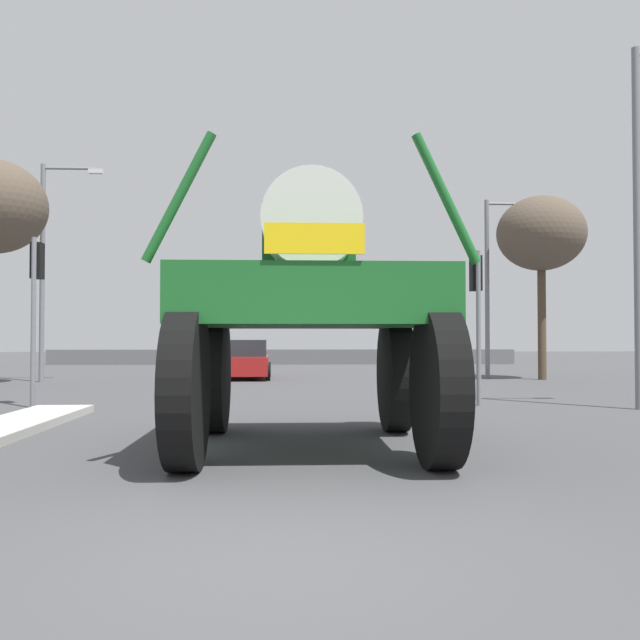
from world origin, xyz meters
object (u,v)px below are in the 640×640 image
(streetlight_far_left, at_px, (48,259))
(streetlight_far_right, at_px, (492,277))
(oversize_sprayer, at_px, (309,310))
(traffic_signal_near_right, at_px, (476,293))
(sedan_ahead, at_px, (246,360))
(traffic_signal_near_left, at_px, (36,284))
(bare_tree_right, at_px, (541,234))

(streetlight_far_left, xyz_separation_m, streetlight_far_right, (16.87, 1.63, -0.44))
(oversize_sprayer, height_order, traffic_signal_near_right, oversize_sprayer)
(sedan_ahead, distance_m, traffic_signal_near_left, 12.19)
(streetlight_far_left, bearing_deg, traffic_signal_near_right, -35.87)
(oversize_sprayer, relative_size, streetlight_far_left, 0.68)
(oversize_sprayer, relative_size, traffic_signal_near_left, 1.39)
(traffic_signal_near_right, relative_size, streetlight_far_right, 0.51)
(oversize_sprayer, xyz_separation_m, streetlight_far_left, (-8.97, 15.91, 2.47))
(streetlight_far_right, distance_m, bare_tree_right, 2.51)
(streetlight_far_left, relative_size, streetlight_far_right, 1.12)
(traffic_signal_near_left, bearing_deg, traffic_signal_near_right, 0.02)
(traffic_signal_near_right, bearing_deg, traffic_signal_near_left, -179.98)
(oversize_sprayer, xyz_separation_m, bare_tree_right, (9.48, 16.36, 3.58))
(streetlight_far_left, distance_m, bare_tree_right, 18.50)
(traffic_signal_near_left, height_order, streetlight_far_right, streetlight_far_right)
(sedan_ahead, distance_m, traffic_signal_near_right, 12.90)
(streetlight_far_left, distance_m, streetlight_far_right, 16.95)
(oversize_sprayer, height_order, sedan_ahead, oversize_sprayer)
(streetlight_far_right, bearing_deg, oversize_sprayer, -114.23)
(traffic_signal_near_left, height_order, traffic_signal_near_right, traffic_signal_near_left)
(sedan_ahead, bearing_deg, streetlight_far_left, 102.57)
(sedan_ahead, distance_m, bare_tree_right, 12.38)
(traffic_signal_near_left, height_order, streetlight_far_left, streetlight_far_left)
(sedan_ahead, distance_m, streetlight_far_left, 8.23)
(bare_tree_right, bearing_deg, traffic_signal_near_left, -147.30)
(traffic_signal_near_left, relative_size, traffic_signal_near_right, 1.07)
(traffic_signal_near_right, distance_m, streetlight_far_left, 16.37)
(traffic_signal_near_right, bearing_deg, streetlight_far_left, 144.13)
(traffic_signal_near_left, distance_m, bare_tree_right, 18.69)
(sedan_ahead, relative_size, bare_tree_right, 0.59)
(traffic_signal_near_left, height_order, bare_tree_right, bare_tree_right)
(traffic_signal_near_left, bearing_deg, sedan_ahead, 69.33)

